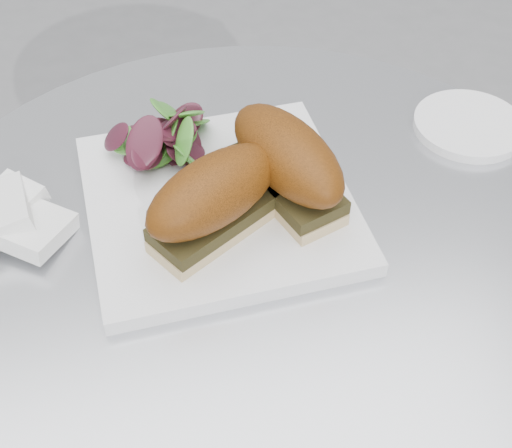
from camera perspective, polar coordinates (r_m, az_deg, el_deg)
The scene contains 7 objects.
table at distance 0.86m, azimuth 0.02°, elevation -12.93°, with size 0.70×0.70×0.73m.
plate at distance 0.70m, azimuth -3.02°, elevation 1.77°, with size 0.25×0.25×0.02m, color white.
sandwich_left at distance 0.63m, azimuth -3.38°, elevation 2.06°, with size 0.16×0.13×0.08m.
sandwich_right at distance 0.67m, azimuth 2.49°, elevation 5.04°, with size 0.12×0.17×0.08m.
salad at distance 0.73m, azimuth -7.14°, elevation 7.20°, with size 0.11×0.11×0.05m, color #4A9330, non-canonical shape.
napkin at distance 0.71m, azimuth -18.98°, elevation -0.32°, with size 0.11×0.11×0.02m, color white, non-canonical shape.
saucer at distance 0.83m, azimuth 16.67°, elevation 7.58°, with size 0.12×0.12×0.01m, color white.
Camera 1 is at (-0.10, -0.44, 1.22)m, focal length 50.00 mm.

